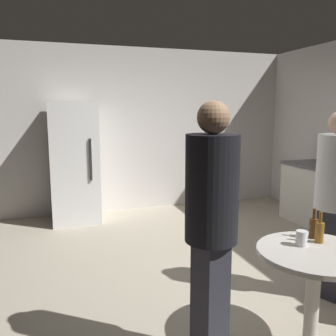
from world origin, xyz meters
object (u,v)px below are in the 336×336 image
(beer_bottle_amber, at_px, (320,232))
(plastic_cup_white, at_px, (302,238))
(person_in_black_shirt, at_px, (211,216))
(person_in_white_shirt, at_px, (335,192))
(refrigerator, at_px, (74,163))
(foreground_table, at_px, (315,265))
(beer_bottle_brown, at_px, (313,227))

(beer_bottle_amber, bearing_deg, plastic_cup_white, -175.98)
(plastic_cup_white, distance_m, person_in_black_shirt, 0.76)
(beer_bottle_amber, distance_m, person_in_white_shirt, 0.69)
(refrigerator, height_order, foreground_table, refrigerator)
(beer_bottle_amber, relative_size, plastic_cup_white, 2.09)
(refrigerator, bearing_deg, beer_bottle_brown, -65.65)
(foreground_table, xyz_separation_m, person_in_white_shirt, (0.65, 0.55, 0.36))
(person_in_white_shirt, bearing_deg, plastic_cup_white, 9.99)
(foreground_table, height_order, beer_bottle_brown, beer_bottle_brown)
(refrigerator, xyz_separation_m, person_in_black_shirt, (0.63, -3.51, 0.13))
(refrigerator, relative_size, foreground_table, 2.25)
(refrigerator, xyz_separation_m, foreground_table, (1.38, -3.60, -0.27))
(plastic_cup_white, bearing_deg, refrigerator, 111.10)
(refrigerator, bearing_deg, person_in_black_shirt, -79.88)
(beer_bottle_brown, bearing_deg, beer_bottle_amber, -103.13)
(beer_bottle_amber, bearing_deg, person_in_white_shirt, 39.44)
(foreground_table, distance_m, beer_bottle_brown, 0.32)
(beer_bottle_amber, bearing_deg, beer_bottle_brown, 76.87)
(beer_bottle_amber, height_order, plastic_cup_white, beer_bottle_amber)
(plastic_cup_white, bearing_deg, foreground_table, -72.15)
(beer_bottle_brown, distance_m, person_in_white_shirt, 0.62)
(beer_bottle_amber, distance_m, person_in_black_shirt, 0.91)
(foreground_table, height_order, person_in_black_shirt, person_in_black_shirt)
(person_in_black_shirt, bearing_deg, refrigerator, 89.59)
(foreground_table, xyz_separation_m, beer_bottle_brown, (0.15, 0.21, 0.19))
(refrigerator, distance_m, plastic_cup_white, 3.74)
(foreground_table, xyz_separation_m, beer_bottle_amber, (0.13, 0.12, 0.19))
(refrigerator, height_order, plastic_cup_white, refrigerator)
(person_in_black_shirt, xyz_separation_m, person_in_white_shirt, (1.40, 0.46, -0.04))
(beer_bottle_brown, bearing_deg, foreground_table, -125.47)
(person_in_white_shirt, bearing_deg, person_in_black_shirt, -4.60)
(refrigerator, relative_size, person_in_white_shirt, 1.07)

